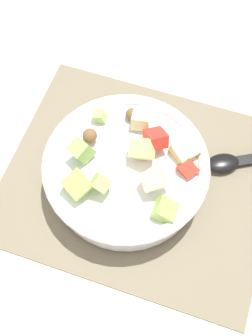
# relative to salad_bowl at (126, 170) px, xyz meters

# --- Properties ---
(ground_plane) EXTENTS (2.40, 2.40, 0.00)m
(ground_plane) POSITION_rel_salad_bowl_xyz_m (-0.02, -0.01, -0.05)
(ground_plane) COLOR silver
(placemat) EXTENTS (0.44, 0.37, 0.01)m
(placemat) POSITION_rel_salad_bowl_xyz_m (-0.02, -0.01, -0.04)
(placemat) COLOR #756B56
(placemat) RESTS_ON ground_plane
(salad_bowl) EXTENTS (0.26, 0.26, 0.11)m
(salad_bowl) POSITION_rel_salad_bowl_xyz_m (0.00, 0.00, 0.00)
(salad_bowl) COLOR white
(salad_bowl) RESTS_ON placemat
(serving_spoon) EXTENTS (0.19, 0.12, 0.01)m
(serving_spoon) POSITION_rel_salad_bowl_xyz_m (-0.18, -0.10, -0.03)
(serving_spoon) COLOR black
(serving_spoon) RESTS_ON placemat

